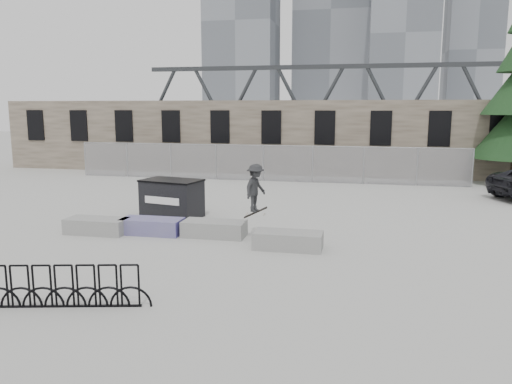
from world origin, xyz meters
TOP-DOWN VIEW (x-y plane):
  - ground at (0.00, 0.00)m, footprint 120.00×120.00m
  - stone_wall at (0.00, 16.24)m, footprint 36.00×2.58m
  - chainlink_fence at (-0.00, 12.50)m, footprint 22.06×0.06m
  - planter_far_left at (-3.00, -0.25)m, footprint 2.00×0.90m
  - planter_center_left at (-1.22, 0.08)m, footprint 2.00×0.90m
  - planter_center_right at (0.87, 0.18)m, footprint 2.00×0.90m
  - planter_offset at (3.39, -0.72)m, footprint 2.00×0.90m
  - dumpster at (-1.50, 2.59)m, footprint 2.40×1.75m
  - bike_rack at (-0.91, -6.09)m, footprint 4.38×1.07m
  - skyline_towers at (-1.01, 93.81)m, footprint 58.00×28.00m
  - truss_bridge at (10.00, 55.00)m, footprint 70.00×3.00m
  - skateboarder at (2.20, 0.28)m, footprint 0.86×1.10m

SIDE VIEW (x-z plane):
  - ground at x=0.00m, z-range 0.00..0.00m
  - planter_far_left at x=-3.00m, z-range 0.02..0.52m
  - planter_center_left at x=-1.22m, z-range 0.02..0.52m
  - planter_center_right at x=0.87m, z-range 0.02..0.52m
  - planter_offset at x=3.39m, z-range 0.02..0.52m
  - bike_rack at x=-0.91m, z-range -0.01..0.89m
  - dumpster at x=-1.50m, z-range 0.01..1.43m
  - chainlink_fence at x=0.00m, z-range 0.03..2.05m
  - skateboarder at x=2.20m, z-range 0.74..2.46m
  - stone_wall at x=0.00m, z-range 0.01..4.51m
  - truss_bridge at x=10.00m, z-range -0.77..9.03m
  - skyline_towers at x=-1.01m, z-range -3.21..44.79m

